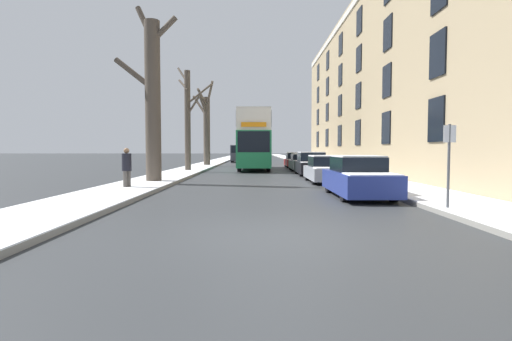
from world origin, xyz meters
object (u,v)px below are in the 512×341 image
object	(u,v)px
double_decker_bus	(256,138)
parked_car_1	(328,170)
bare_tree_left_2	(208,127)
parked_car_0	(360,178)
parked_car_3	(303,163)
pedestrian_left_sidewalk	(129,167)
bare_tree_left_1	(190,117)
oncoming_van	(241,153)
parked_car_4	(296,160)
street_sign_post	(451,162)
parked_car_2	(313,164)
bare_tree_left_0	(154,98)

from	to	relation	value
double_decker_bus	parked_car_1	world-z (taller)	double_decker_bus
bare_tree_left_2	parked_car_0	size ratio (longest dim) A/B	1.80
parked_car_0	double_decker_bus	bearing A→B (deg)	101.22
parked_car_3	pedestrian_left_sidewalk	distance (m)	17.77
bare_tree_left_1	double_decker_bus	distance (m)	6.12
oncoming_van	pedestrian_left_sidewalk	size ratio (longest dim) A/B	3.26
parked_car_4	parked_car_3	bearing A→B (deg)	-90.00
parked_car_0	oncoming_van	distance (m)	39.01
pedestrian_left_sidewalk	parked_car_4	bearing A→B (deg)	-173.32
parked_car_0	pedestrian_left_sidewalk	distance (m)	9.05
bare_tree_left_2	street_sign_post	world-z (taller)	bare_tree_left_2
bare_tree_left_1	parked_car_3	size ratio (longest dim) A/B	1.92
parked_car_4	oncoming_van	world-z (taller)	oncoming_van
parked_car_3	pedestrian_left_sidewalk	size ratio (longest dim) A/B	2.37
parked_car_0	pedestrian_left_sidewalk	bearing A→B (deg)	166.76
bare_tree_left_1	parked_car_2	world-z (taller)	bare_tree_left_1
bare_tree_left_2	street_sign_post	xyz separation A→B (m)	(9.85, -28.95, -2.53)
parked_car_3	parked_car_2	bearing A→B (deg)	-90.00
double_decker_bus	bare_tree_left_1	bearing A→B (deg)	-144.12
parked_car_0	parked_car_2	size ratio (longest dim) A/B	1.02
parked_car_1	oncoming_van	world-z (taller)	oncoming_van
parked_car_3	pedestrian_left_sidewalk	world-z (taller)	pedestrian_left_sidewalk
parked_car_0	parked_car_4	size ratio (longest dim) A/B	1.05
street_sign_post	parked_car_1	bearing A→B (deg)	97.95
parked_car_4	bare_tree_left_1	bearing A→B (deg)	-138.19
street_sign_post	bare_tree_left_1	bearing A→B (deg)	117.52
bare_tree_left_1	pedestrian_left_sidewalk	xyz separation A→B (m)	(-0.23, -13.34, -3.08)
bare_tree_left_0	bare_tree_left_1	bearing A→B (deg)	90.05
bare_tree_left_1	parked_car_4	size ratio (longest dim) A/B	1.82
bare_tree_left_1	parked_car_4	distance (m)	12.00
double_decker_bus	parked_car_0	bearing A→B (deg)	-78.78
parked_car_3	parked_car_4	xyz separation A→B (m)	(0.00, 5.58, 0.01)
double_decker_bus	parked_car_2	world-z (taller)	double_decker_bus
oncoming_van	bare_tree_left_0	bearing A→B (deg)	-94.83
bare_tree_left_0	pedestrian_left_sidewalk	world-z (taller)	bare_tree_left_0
bare_tree_left_1	parked_car_2	bearing A→B (deg)	-22.06
bare_tree_left_0	oncoming_van	size ratio (longest dim) A/B	1.52
parked_car_3	oncoming_van	size ratio (longest dim) A/B	0.73
bare_tree_left_0	parked_car_2	bearing A→B (deg)	37.77
bare_tree_left_2	parked_car_3	xyz separation A→B (m)	(8.47, -7.74, -3.23)
oncoming_van	street_sign_post	distance (m)	42.89
parked_car_1	pedestrian_left_sidewalk	bearing A→B (deg)	-154.90
pedestrian_left_sidewalk	street_sign_post	xyz separation A→B (m)	(10.19, -5.79, 0.39)
parked_car_3	parked_car_4	distance (m)	5.58
parked_car_3	bare_tree_left_1	bearing A→B (deg)	-166.30
pedestrian_left_sidewalk	street_sign_post	distance (m)	11.73
bare_tree_left_0	parked_car_2	size ratio (longest dim) A/B	1.93
bare_tree_left_0	parked_car_4	size ratio (longest dim) A/B	1.99
bare_tree_left_1	bare_tree_left_2	bearing A→B (deg)	89.34
parked_car_0	parked_car_3	size ratio (longest dim) A/B	1.10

